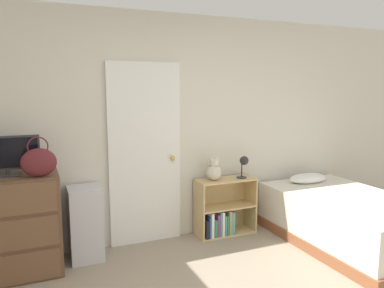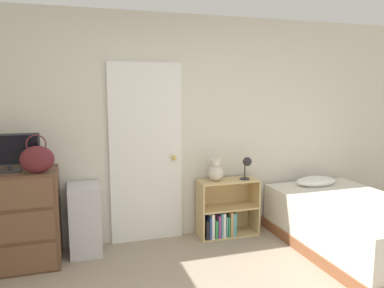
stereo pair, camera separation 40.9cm
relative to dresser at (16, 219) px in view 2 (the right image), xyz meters
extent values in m
cube|color=beige|center=(1.55, 0.31, 0.80)|extent=(10.00, 0.06, 2.55)
cube|color=white|center=(1.34, 0.26, 0.53)|extent=(0.81, 0.04, 2.01)
sphere|color=gold|center=(1.65, 0.22, 0.48)|extent=(0.06, 0.06, 0.06)
cube|color=brown|center=(0.00, 0.00, 0.00)|extent=(0.81, 0.51, 0.95)
cube|color=brown|center=(0.00, -0.26, -0.31)|extent=(0.75, 0.01, 0.28)
cube|color=brown|center=(0.00, -0.26, 0.00)|extent=(0.75, 0.01, 0.28)
cube|color=brown|center=(0.00, -0.26, 0.31)|extent=(0.75, 0.01, 0.28)
cube|color=#2D2D33|center=(-0.02, 0.00, 0.48)|extent=(0.20, 0.16, 0.01)
cylinder|color=#2D2D33|center=(-0.02, 0.00, 0.51)|extent=(0.04, 0.04, 0.04)
cube|color=#2D2D33|center=(-0.02, 0.00, 0.68)|extent=(0.56, 0.02, 0.31)
cube|color=black|center=(-0.02, -0.01, 0.68)|extent=(0.52, 0.01, 0.27)
ellipsoid|color=#591E23|center=(0.24, -0.16, 0.60)|extent=(0.30, 0.13, 0.26)
torus|color=#591E23|center=(0.24, -0.16, 0.75)|extent=(0.18, 0.01, 0.18)
cube|color=silver|center=(0.65, 0.08, -0.10)|extent=(0.32, 0.36, 0.75)
cube|color=tan|center=(1.93, 0.11, -0.14)|extent=(0.02, 0.30, 0.67)
cube|color=tan|center=(2.62, 0.11, -0.14)|extent=(0.02, 0.30, 0.67)
cube|color=tan|center=(2.27, 0.11, -0.47)|extent=(0.67, 0.30, 0.02)
cube|color=tan|center=(2.27, 0.11, -0.14)|extent=(0.67, 0.30, 0.02)
cube|color=tan|center=(2.27, 0.11, 0.19)|extent=(0.67, 0.30, 0.02)
cube|color=tan|center=(2.27, 0.26, -0.14)|extent=(0.71, 0.01, 0.67)
cube|color=black|center=(1.98, 0.09, -0.35)|extent=(0.04, 0.22, 0.22)
cube|color=#3359B2|center=(2.02, 0.10, -0.33)|extent=(0.02, 0.25, 0.25)
cube|color=white|center=(2.05, 0.08, -0.31)|extent=(0.03, 0.22, 0.29)
cube|color=#338C4C|center=(2.09, 0.07, -0.35)|extent=(0.03, 0.18, 0.21)
cube|color=#8C3F8C|center=(2.13, 0.06, -0.32)|extent=(0.03, 0.18, 0.26)
cube|color=teal|center=(2.16, 0.10, -0.31)|extent=(0.02, 0.24, 0.29)
cube|color=white|center=(2.18, 0.06, -0.31)|extent=(0.03, 0.16, 0.29)
cube|color=teal|center=(2.22, 0.06, -0.34)|extent=(0.02, 0.18, 0.24)
cube|color=#338C4C|center=(2.24, 0.06, -0.34)|extent=(0.02, 0.16, 0.24)
cube|color=tan|center=(2.28, 0.07, -0.31)|extent=(0.03, 0.19, 0.29)
cube|color=teal|center=(2.32, 0.09, -0.32)|extent=(0.04, 0.23, 0.27)
sphere|color=beige|center=(2.12, 0.11, 0.29)|extent=(0.18, 0.18, 0.18)
sphere|color=beige|center=(2.12, 0.11, 0.41)|extent=(0.11, 0.11, 0.11)
sphere|color=silver|center=(2.12, 0.07, 0.40)|extent=(0.04, 0.04, 0.04)
sphere|color=beige|center=(2.08, 0.11, 0.45)|extent=(0.05, 0.05, 0.05)
sphere|color=beige|center=(2.16, 0.11, 0.45)|extent=(0.05, 0.05, 0.05)
cylinder|color=#262628|center=(2.47, 0.08, 0.20)|extent=(0.12, 0.12, 0.01)
cylinder|color=#262628|center=(2.47, 0.08, 0.29)|extent=(0.01, 0.01, 0.17)
sphere|color=#262628|center=(2.49, 0.07, 0.41)|extent=(0.11, 0.11, 0.11)
cube|color=brown|center=(3.40, -0.68, -0.41)|extent=(1.19, 1.88, 0.12)
cube|color=silver|center=(3.40, -0.68, -0.14)|extent=(1.16, 1.82, 0.43)
ellipsoid|color=white|center=(3.40, 0.00, 0.12)|extent=(0.54, 0.28, 0.12)
camera|label=1|loc=(0.21, -3.69, 1.26)|focal=35.00mm
camera|label=2|loc=(0.60, -3.83, 1.26)|focal=35.00mm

